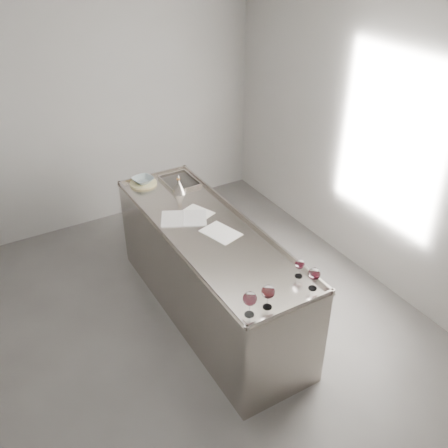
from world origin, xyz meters
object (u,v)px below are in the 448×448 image
wine_glass_right (314,274)px  ceramic_bowl (143,180)px  wine_glass_small (300,265)px  wine_funnel (179,187)px  counter (209,272)px  wine_glass_left (250,299)px  notebook (184,219)px  wine_glass_middle (268,292)px

wine_glass_right → ceramic_bowl: wine_glass_right is taller
wine_glass_small → wine_funnel: 1.65m
counter → wine_glass_left: 1.27m
wine_glass_left → wine_funnel: wine_funnel is taller
wine_glass_left → ceramic_bowl: wine_glass_left is taller
counter → wine_glass_right: (0.27, -1.08, 0.60)m
notebook → wine_glass_middle: bearing=-64.0°
counter → ceramic_bowl: 1.20m
wine_glass_middle → ceramic_bowl: wine_glass_middle is taller
wine_funnel → notebook: bearing=-111.1°
notebook → wine_funnel: 0.50m
counter → notebook: 0.55m
wine_glass_right → wine_funnel: bearing=96.4°
wine_glass_right → wine_glass_middle: bearing=-180.0°
wine_funnel → counter: bearing=-95.7°
wine_glass_right → wine_funnel: (-0.20, 1.80, -0.07)m
counter → wine_glass_small: size_ratio=16.03×
wine_glass_right → notebook: size_ratio=0.37×
counter → wine_glass_small: 1.11m
wine_glass_left → wine_glass_right: wine_glass_left is taller
wine_glass_middle → wine_glass_small: bearing=22.5°
counter → ceramic_bowl: size_ratio=12.00×
notebook → wine_glass_right: bearing=-47.3°
notebook → wine_funnel: size_ratio=2.40×
wine_glass_small → wine_glass_right: bearing=-90.0°
wine_glass_small → wine_glass_left: bearing=-163.2°
wine_glass_right → wine_glass_left: bearing=-180.0°
wine_funnel → wine_glass_right: bearing=-83.6°
wine_funnel → wine_glass_middle: bearing=-96.3°
wine_glass_left → wine_funnel: size_ratio=0.95×
wine_glass_right → ceramic_bowl: bearing=101.3°
wine_glass_left → wine_funnel: (0.35, 1.80, -0.07)m
wine_glass_middle → ceramic_bowl: (-0.03, 2.15, -0.09)m
wine_glass_small → ceramic_bowl: bearing=102.2°
wine_glass_left → wine_funnel: bearing=79.1°
wine_glass_small → notebook: size_ratio=0.31×
wine_glass_middle → wine_glass_small: wine_glass_middle is taller
ceramic_bowl → wine_funnel: wine_funnel is taller
wine_glass_middle → wine_funnel: wine_funnel is taller
counter → wine_glass_right: bearing=-75.7°
wine_glass_middle → ceramic_bowl: bearing=90.8°
wine_glass_middle → notebook: bearing=89.1°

